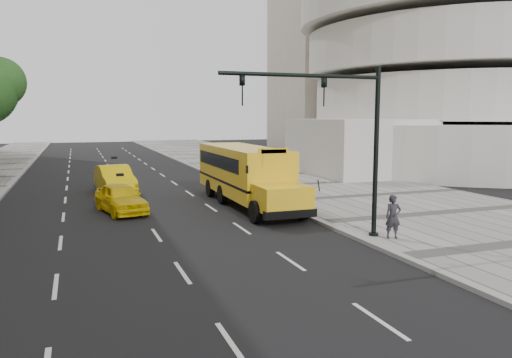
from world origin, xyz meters
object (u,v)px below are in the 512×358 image
object	(u,v)px
pedestrian	(393,217)
taxi_near	(121,198)
traffic_signal	(343,131)
school_bus	(244,170)
taxi_far	(115,179)

from	to	relation	value
pedestrian	taxi_near	bearing A→B (deg)	148.22
traffic_signal	pedestrian	bearing A→B (deg)	-18.68
school_bus	traffic_signal	world-z (taller)	traffic_signal
school_bus	taxi_near	world-z (taller)	school_bus
taxi_near	traffic_signal	size ratio (longest dim) A/B	0.65
taxi_near	taxi_far	world-z (taller)	taxi_far
taxi_near	pedestrian	xyz separation A→B (m)	(8.91, -9.24, 0.24)
school_bus	traffic_signal	distance (m)	9.40
taxi_near	traffic_signal	bearing A→B (deg)	-63.22
taxi_near	school_bus	bearing A→B (deg)	-8.59
pedestrian	traffic_signal	xyz separation A→B (m)	(-1.82, 0.61, 3.14)
taxi_near	pedestrian	distance (m)	12.84
pedestrian	traffic_signal	world-z (taller)	traffic_signal
school_bus	traffic_signal	size ratio (longest dim) A/B	1.81
school_bus	pedestrian	bearing A→B (deg)	-75.49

